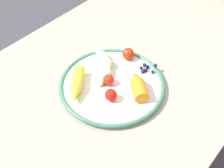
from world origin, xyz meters
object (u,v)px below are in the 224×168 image
at_px(banana, 105,64).
at_px(blueberry_pile, 147,68).
at_px(tomato_near, 111,95).
at_px(carrot_orange, 138,85).
at_px(tomato_mid, 108,80).
at_px(plate, 112,85).
at_px(dining_table, 114,96).
at_px(carrot_yellow, 76,85).
at_px(tomato_far, 128,54).

xyz_separation_m(banana, blueberry_pile, (0.07, -0.11, -0.00)).
distance_m(blueberry_pile, tomato_near, 0.16).
xyz_separation_m(carrot_orange, tomato_near, (-0.08, 0.03, -0.00)).
bearing_deg(tomato_mid, tomato_near, -132.30).
bearing_deg(banana, plate, -122.36).
bearing_deg(dining_table, blueberry_pile, -40.12).
bearing_deg(plate, dining_table, 33.65).
bearing_deg(dining_table, carrot_yellow, 161.51).
distance_m(carrot_yellow, tomato_near, 0.10).
height_order(tomato_mid, tomato_far, tomato_far).
bearing_deg(tomato_far, carrot_yellow, 171.83).
distance_m(blueberry_pile, tomato_mid, 0.13).
bearing_deg(blueberry_pile, carrot_yellow, 151.73).
bearing_deg(tomato_far, tomato_near, -156.93).
height_order(dining_table, banana, banana).
relative_size(carrot_yellow, tomato_near, 3.53).
bearing_deg(tomato_far, tomato_mid, -168.20).
bearing_deg(carrot_yellow, plate, -38.23).
bearing_deg(blueberry_pile, tomato_mid, 157.13).
bearing_deg(blueberry_pile, carrot_orange, -161.63).
height_order(plate, blueberry_pile, blueberry_pile).
bearing_deg(plate, carrot_yellow, 141.77).
relative_size(dining_table, carrot_orange, 11.79).
relative_size(carrot_orange, blueberry_pile, 2.09).
height_order(plate, tomato_near, tomato_near).
distance_m(dining_table, carrot_orange, 0.16).
distance_m(banana, blueberry_pile, 0.13).
height_order(dining_table, tomato_mid, tomato_mid).
relative_size(banana, tomato_near, 4.16).
height_order(dining_table, tomato_far, tomato_far).
xyz_separation_m(banana, carrot_yellow, (-0.12, -0.00, 0.00)).
distance_m(plate, blueberry_pile, 0.12).
bearing_deg(blueberry_pile, tomato_far, 87.24).
bearing_deg(tomato_far, dining_table, -172.61).
bearing_deg(carrot_orange, tomato_mid, 114.88).
bearing_deg(banana, dining_table, -95.63).
distance_m(dining_table, plate, 0.11).
height_order(blueberry_pile, tomato_near, tomato_near).
xyz_separation_m(tomato_near, tomato_far, (0.16, 0.07, 0.00)).
relative_size(dining_table, tomato_near, 36.25).
bearing_deg(tomato_mid, dining_table, 19.98).
bearing_deg(dining_table, tomato_near, -144.16).
relative_size(plate, tomato_mid, 9.44).
relative_size(carrot_yellow, blueberry_pile, 2.40).
relative_size(banana, tomato_mid, 4.37).
relative_size(banana, blueberry_pile, 2.83).
relative_size(banana, carrot_orange, 1.35).
bearing_deg(tomato_near, carrot_orange, -24.42).
height_order(carrot_orange, blueberry_pile, carrot_orange).
bearing_deg(plate, carrot_orange, -65.84).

